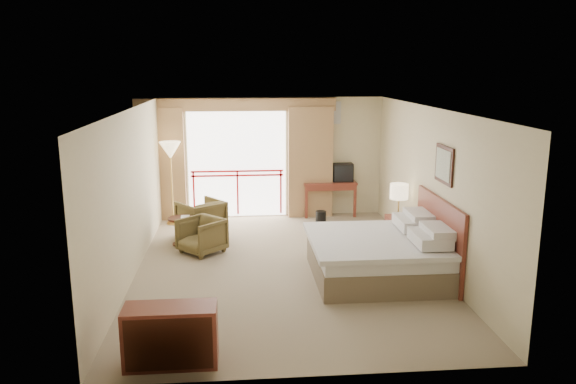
{
  "coord_description": "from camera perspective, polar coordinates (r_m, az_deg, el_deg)",
  "views": [
    {
      "loc": [
        -0.76,
        -9.08,
        3.36
      ],
      "look_at": [
        0.08,
        0.4,
        1.23
      ],
      "focal_mm": 35.0,
      "sensor_mm": 36.0,
      "label": 1
    }
  ],
  "objects": [
    {
      "name": "wastebasket",
      "position": [
        12.28,
        3.36,
        -2.6
      ],
      "size": [
        0.26,
        0.26,
        0.29
      ],
      "primitive_type": "cylinder",
      "rotation": [
        0.0,
        0.0,
        0.15
      ],
      "color": "black",
      "rests_on": "floor"
    },
    {
      "name": "wall_right",
      "position": [
        9.86,
        14.34,
        0.44
      ],
      "size": [
        0.0,
        7.0,
        7.0
      ],
      "primitive_type": "plane",
      "rotation": [
        1.57,
        0.0,
        -1.57
      ],
      "color": "beige",
      "rests_on": "ground"
    },
    {
      "name": "balcony_door",
      "position": [
        12.75,
        -5.19,
        2.8
      ],
      "size": [
        2.4,
        0.0,
        2.4
      ],
      "primitive_type": "plane",
      "rotation": [
        1.57,
        0.0,
        0.0
      ],
      "color": "white",
      "rests_on": "wall_back"
    },
    {
      "name": "floor",
      "position": [
        9.72,
        -0.28,
        -7.63
      ],
      "size": [
        7.0,
        7.0,
        0.0
      ],
      "primitive_type": "plane",
      "color": "gray",
      "rests_on": "ground"
    },
    {
      "name": "tv",
      "position": [
        12.91,
        5.54,
        2.01
      ],
      "size": [
        0.46,
        0.37,
        0.42
      ],
      "rotation": [
        0.0,
        0.0,
        0.09
      ],
      "color": "black",
      "rests_on": "desk"
    },
    {
      "name": "book",
      "position": [
        10.93,
        -10.83,
        -2.57
      ],
      "size": [
        0.18,
        0.24,
        0.02
      ],
      "primitive_type": "imported",
      "rotation": [
        0.0,
        0.0,
        0.07
      ],
      "color": "white",
      "rests_on": "side_table"
    },
    {
      "name": "floor_lamp",
      "position": [
        12.25,
        -11.86,
        3.85
      ],
      "size": [
        0.46,
        0.46,
        1.8
      ],
      "rotation": [
        0.0,
        0.0,
        -0.25
      ],
      "color": "tan",
      "rests_on": "floor"
    },
    {
      "name": "headboard",
      "position": [
        9.47,
        15.07,
        -4.47
      ],
      "size": [
        0.06,
        2.1,
        1.3
      ],
      "primitive_type": "cube",
      "color": "maroon",
      "rests_on": "wall_right"
    },
    {
      "name": "wall_back",
      "position": [
        12.77,
        -1.61,
        3.54
      ],
      "size": [
        5.0,
        0.0,
        5.0
      ],
      "primitive_type": "plane",
      "rotation": [
        1.57,
        0.0,
        0.0
      ],
      "color": "beige",
      "rests_on": "ground"
    },
    {
      "name": "valance",
      "position": [
        12.49,
        -5.32,
        8.84
      ],
      "size": [
        4.4,
        0.22,
        0.28
      ],
      "primitive_type": "cube",
      "color": "#916B46",
      "rests_on": "wall_back"
    },
    {
      "name": "cup",
      "position": [
        12.82,
        3.36,
        1.25
      ],
      "size": [
        0.09,
        0.09,
        0.1
      ],
      "primitive_type": "cylinder",
      "rotation": [
        0.0,
        0.0,
        0.2
      ],
      "color": "white",
      "rests_on": "desk"
    },
    {
      "name": "curtain_right",
      "position": [
        12.72,
        2.27,
        3.05
      ],
      "size": [
        1.0,
        0.26,
        2.5
      ],
      "primitive_type": "cube",
      "color": "#916B46",
      "rests_on": "wall_back"
    },
    {
      "name": "desk",
      "position": [
        12.99,
        4.16,
        0.39
      ],
      "size": [
        1.21,
        0.59,
        0.79
      ],
      "rotation": [
        0.0,
        0.0,
        -0.02
      ],
      "color": "maroon",
      "rests_on": "floor"
    },
    {
      "name": "armchair_near",
      "position": [
        10.56,
        -8.71,
        -6.11
      ],
      "size": [
        1.01,
        1.01,
        0.66
      ],
      "primitive_type": "imported",
      "rotation": [
        0.0,
        0.0,
        -0.8
      ],
      "color": "#4C3F20",
      "rests_on": "floor"
    },
    {
      "name": "framed_art",
      "position": [
        9.2,
        15.56,
        2.7
      ],
      "size": [
        0.04,
        0.72,
        0.6
      ],
      "color": "black",
      "rests_on": "wall_right"
    },
    {
      "name": "wall_left",
      "position": [
        9.47,
        -15.55,
        -0.13
      ],
      "size": [
        0.0,
        7.0,
        7.0
      ],
      "primitive_type": "plane",
      "rotation": [
        1.57,
        0.0,
        1.57
      ],
      "color": "beige",
      "rests_on": "ground"
    },
    {
      "name": "wall_front",
      "position": [
        5.98,
        2.53,
        -7.04
      ],
      "size": [
        5.0,
        0.0,
        5.0
      ],
      "primitive_type": "plane",
      "rotation": [
        -1.57,
        0.0,
        0.0
      ],
      "color": "beige",
      "rests_on": "ground"
    },
    {
      "name": "armchair_far",
      "position": [
        11.61,
        -8.77,
        -4.38
      ],
      "size": [
        1.12,
        1.12,
        0.74
      ],
      "primitive_type": "imported",
      "rotation": [
        0.0,
        0.0,
        -2.5
      ],
      "color": "#4C3F20",
      "rests_on": "floor"
    },
    {
      "name": "table_lamp",
      "position": [
        10.72,
        11.22,
        -0.0
      ],
      "size": [
        0.34,
        0.34,
        0.61
      ],
      "rotation": [
        0.0,
        0.0,
        0.32
      ],
      "color": "tan",
      "rests_on": "nightstand"
    },
    {
      "name": "ceiling",
      "position": [
        9.14,
        -0.3,
        8.46
      ],
      "size": [
        7.0,
        7.0,
        0.0
      ],
      "primitive_type": "plane",
      "rotation": [
        3.14,
        0.0,
        0.0
      ],
      "color": "white",
      "rests_on": "wall_back"
    },
    {
      "name": "nightstand",
      "position": [
        10.86,
        11.12,
        -4.02
      ],
      "size": [
        0.42,
        0.49,
        0.59
      ],
      "primitive_type": "cube",
      "rotation": [
        0.0,
        0.0,
        -0.0
      ],
      "color": "maroon",
      "rests_on": "floor"
    },
    {
      "name": "curtain_left",
      "position": [
        12.73,
        -12.66,
        2.76
      ],
      "size": [
        1.0,
        0.26,
        2.5
      ],
      "primitive_type": "cube",
      "color": "#916B46",
      "rests_on": "wall_back"
    },
    {
      "name": "coffee_maker",
      "position": [
        12.83,
        2.67,
        1.68
      ],
      "size": [
        0.14,
        0.14,
        0.29
      ],
      "primitive_type": "cylinder",
      "rotation": [
        0.0,
        0.0,
        -0.04
      ],
      "color": "black",
      "rests_on": "desk"
    },
    {
      "name": "side_table",
      "position": [
        10.97,
        -10.8,
        -3.45
      ],
      "size": [
        0.49,
        0.49,
        0.54
      ],
      "rotation": [
        0.0,
        0.0,
        -0.35
      ],
      "color": "black",
      "rests_on": "floor"
    },
    {
      "name": "dresser",
      "position": [
        6.76,
        -11.82,
        -14.09
      ],
      "size": [
        1.06,
        0.45,
        0.71
      ],
      "rotation": [
        0.0,
        0.0,
        0.03
      ],
      "color": "maroon",
      "rests_on": "floor"
    },
    {
      "name": "hvac_vent",
      "position": [
        12.76,
        4.26,
        8.03
      ],
      "size": [
        0.5,
        0.04,
        0.5
      ],
      "primitive_type": "cube",
      "color": "silver",
      "rests_on": "wall_back"
    },
    {
      "name": "bed",
      "position": [
        9.27,
        9.34,
        -6.34
      ],
      "size": [
        2.13,
        2.06,
        0.97
      ],
      "color": "brown",
      "rests_on": "floor"
    },
    {
      "name": "phone",
      "position": [
        10.62,
        11.16,
        -2.5
      ],
      "size": [
        0.22,
        0.19,
        0.09
      ],
      "primitive_type": "cube",
      "rotation": [
        0.0,
        0.0,
        0.21
      ],
      "color": "black",
      "rests_on": "nightstand"
    },
    {
      "name": "balcony_railing",
      "position": [
        12.8,
        -5.16,
        1.07
      ],
      "size": [
        2.09,
        0.03,
        1.02
      ],
      "color": "#B70F14",
      "rests_on": "wall_back"
    }
  ]
}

